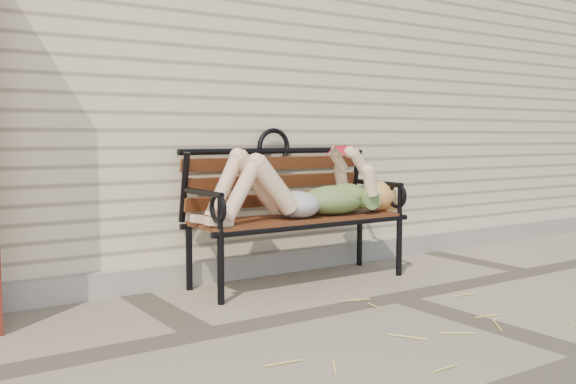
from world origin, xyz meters
TOP-DOWN VIEW (x-y plane):
  - ground at (0.00, 0.00)m, footprint 80.00×80.00m
  - house_wall at (0.00, 3.00)m, footprint 8.00×4.00m
  - foundation_strip at (0.00, 0.97)m, footprint 8.00×0.10m
  - garden_bench at (-0.25, 0.74)m, footprint 1.54×0.61m
  - reading_woman at (-0.24, 0.62)m, footprint 1.45×0.33m
  - straw_scatter at (-0.58, -0.38)m, footprint 2.14×1.73m

SIDE VIEW (x-z plane):
  - ground at x=0.00m, z-range 0.00..0.00m
  - straw_scatter at x=-0.58m, z-range 0.00..0.01m
  - foundation_strip at x=0.00m, z-range 0.00..0.15m
  - garden_bench at x=-0.25m, z-range 0.06..1.06m
  - reading_woman at x=-0.24m, z-range 0.36..0.82m
  - house_wall at x=0.00m, z-range 0.00..3.00m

